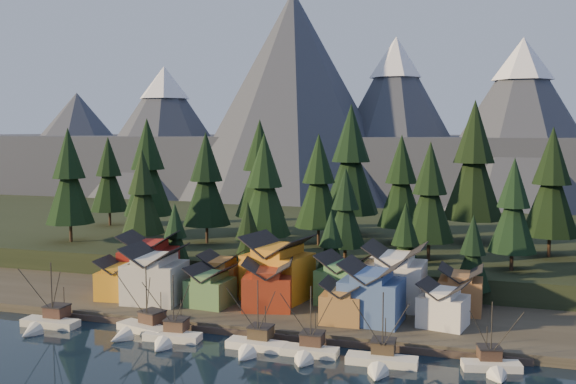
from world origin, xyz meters
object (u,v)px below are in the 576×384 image
(boat_2, at_px, (170,328))
(boat_3, at_px, (254,336))
(boat_4, at_px, (308,342))
(boat_5, at_px, (381,353))
(boat_6, at_px, (493,357))
(house_front_1, at_px, (155,273))
(boat_1, at_px, (139,320))
(house_back_0, at_px, (149,260))
(house_front_0, at_px, (120,277))
(house_back_1, at_px, (221,273))
(boat_0, at_px, (46,315))

(boat_2, bearing_deg, boat_3, -3.04)
(boat_4, distance_m, boat_5, 10.68)
(boat_2, bearing_deg, boat_6, -1.66)
(house_front_1, bearing_deg, boat_4, -28.63)
(boat_1, xyz_separation_m, house_back_0, (-10.40, 21.74, 4.98))
(boat_2, height_order, boat_5, boat_2)
(boat_6, height_order, house_front_0, boat_6)
(boat_1, bearing_deg, house_front_0, 147.87)
(house_front_0, bearing_deg, house_back_1, 17.89)
(house_back_0, bearing_deg, house_back_1, -13.35)
(house_back_0, bearing_deg, house_front_0, -111.23)
(boat_4, relative_size, house_front_1, 1.07)
(boat_0, bearing_deg, house_front_1, 52.13)
(boat_1, relative_size, house_back_1, 1.46)
(boat_5, bearing_deg, house_back_1, 142.87)
(boat_2, bearing_deg, boat_5, -5.43)
(boat_2, xyz_separation_m, boat_5, (32.82, -0.78, -0.14))
(boat_3, bearing_deg, boat_2, -176.46)
(boat_3, height_order, house_back_0, house_back_0)
(boat_4, height_order, house_front_1, house_front_1)
(boat_1, xyz_separation_m, boat_3, (20.40, -1.98, -0.04))
(boat_6, relative_size, house_back_1, 1.28)
(house_back_1, bearing_deg, house_back_0, 174.69)
(boat_2, relative_size, boat_4, 1.01)
(house_back_0, distance_m, house_back_1, 15.70)
(boat_1, xyz_separation_m, house_back_1, (5.22, 21.22, 3.48))
(boat_4, xyz_separation_m, house_front_0, (-40.63, 15.68, 3.15))
(boat_3, relative_size, boat_5, 1.02)
(boat_1, distance_m, house_front_0, 18.21)
(boat_1, height_order, boat_6, boat_1)
(boat_0, xyz_separation_m, boat_3, (36.63, 0.03, -0.06))
(boat_4, height_order, house_back_1, boat_4)
(house_front_0, bearing_deg, boat_6, -18.25)
(boat_2, bearing_deg, boat_0, 175.38)
(house_front_1, height_order, house_back_1, house_front_1)
(house_back_1, bearing_deg, boat_6, -27.04)
(boat_2, bearing_deg, house_front_0, 135.51)
(house_front_0, bearing_deg, boat_4, -27.63)
(boat_5, height_order, house_front_1, house_front_1)
(boat_3, xyz_separation_m, house_front_0, (-32.22, 15.47, 3.18))
(boat_3, bearing_deg, house_front_1, 150.83)
(boat_4, bearing_deg, house_back_1, 134.56)
(boat_5, height_order, house_back_1, boat_5)
(boat_1, bearing_deg, boat_0, -156.28)
(boat_6, xyz_separation_m, house_front_0, (-66.08, 13.72, 3.34))
(boat_2, relative_size, boat_6, 1.09)
(house_front_0, bearing_deg, boat_1, -55.30)
(boat_0, relative_size, house_back_0, 1.02)
(boat_1, relative_size, house_front_0, 1.45)
(boat_0, distance_m, house_back_1, 31.81)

